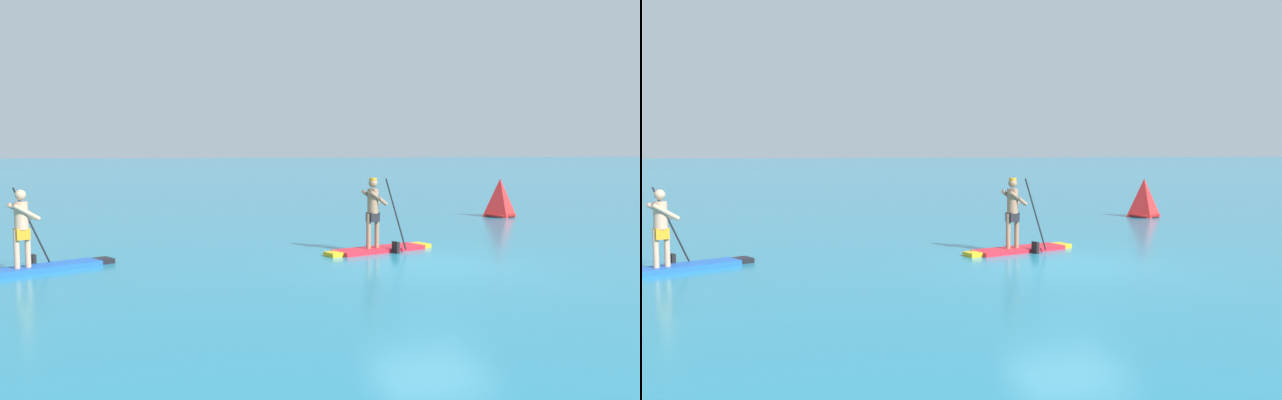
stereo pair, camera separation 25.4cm
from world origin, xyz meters
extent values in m
plane|color=teal|center=(0.00, 0.00, 0.00)|extent=(440.00, 440.00, 0.00)
cube|color=blue|center=(-7.95, 1.77, 0.05)|extent=(2.62, 1.73, 0.10)
cube|color=black|center=(-6.63, 2.42, 0.05)|extent=(0.49, 0.55, 0.10)
cylinder|color=tan|center=(-8.04, 1.72, 0.49)|extent=(0.11, 0.11, 0.76)
cylinder|color=tan|center=(-8.24, 1.62, 0.49)|extent=(0.11, 0.11, 0.76)
cube|color=orange|center=(-8.14, 1.67, 0.78)|extent=(0.33, 0.31, 0.22)
cylinder|color=tan|center=(-8.14, 1.67, 1.14)|extent=(0.26, 0.26, 0.55)
sphere|color=tan|center=(-8.14, 1.67, 1.56)|extent=(0.21, 0.21, 0.21)
cylinder|color=tan|center=(-8.16, 1.83, 1.22)|extent=(0.51, 0.34, 0.40)
cylinder|color=tan|center=(-8.03, 1.56, 1.22)|extent=(0.51, 0.34, 0.40)
cylinder|color=black|center=(-8.01, 2.20, 0.89)|extent=(0.65, 0.35, 1.61)
cube|color=black|center=(-8.01, 2.20, 0.12)|extent=(0.16, 0.21, 0.32)
cube|color=red|center=(-0.31, 2.06, 0.05)|extent=(2.47, 1.28, 0.10)
cube|color=yellow|center=(0.98, 2.41, 0.05)|extent=(0.41, 0.54, 0.10)
cube|color=yellow|center=(-1.59, 1.71, 0.05)|extent=(0.39, 0.47, 0.10)
cylinder|color=#997051|center=(-0.37, 2.04, 0.51)|extent=(0.11, 0.11, 0.84)
cylinder|color=#997051|center=(-0.62, 1.97, 0.51)|extent=(0.11, 0.11, 0.84)
cube|color=black|center=(-0.49, 2.01, 0.84)|extent=(0.31, 0.28, 0.22)
cylinder|color=#997051|center=(-0.49, 2.01, 1.23)|extent=(0.26, 0.26, 0.59)
sphere|color=#997051|center=(-0.49, 2.01, 1.66)|extent=(0.21, 0.21, 0.21)
cylinder|color=orange|center=(-0.49, 2.01, 1.75)|extent=(0.18, 0.18, 0.06)
cylinder|color=#997051|center=(-0.49, 2.17, 1.31)|extent=(0.53, 0.24, 0.40)
cylinder|color=#997051|center=(-0.41, 1.87, 1.31)|extent=(0.53, 0.24, 0.40)
cylinder|color=black|center=(-0.04, 1.67, 0.92)|extent=(0.64, 0.20, 1.73)
cube|color=black|center=(-0.04, 1.67, 0.12)|extent=(0.13, 0.21, 0.32)
pyramid|color=red|center=(7.28, 8.43, 0.71)|extent=(1.10, 1.10, 1.41)
torus|color=maroon|center=(7.28, 8.43, 0.06)|extent=(1.15, 1.15, 0.12)
camera|label=1|loc=(-6.50, -12.30, 2.42)|focal=36.57mm
camera|label=2|loc=(-6.26, -12.38, 2.42)|focal=36.57mm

